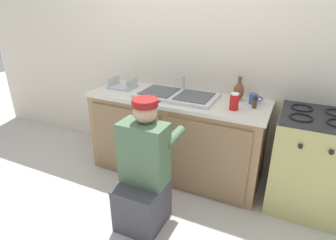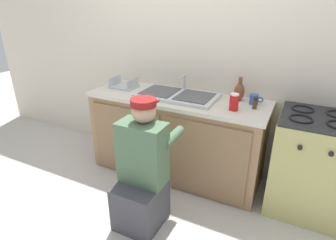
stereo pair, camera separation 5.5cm
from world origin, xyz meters
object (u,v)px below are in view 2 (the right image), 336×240
sink_double_basin (177,95)px  dish_rack_tray (124,85)px  stove_range (309,164)px  soda_cup_red (234,102)px  spice_bottle_pepper (255,103)px  plumber_person (142,175)px  coffee_mug (254,99)px  vase_decorative (239,91)px

sink_double_basin → dish_rack_tray: bearing=177.7°
dish_rack_tray → stove_range: bearing=-0.8°
sink_double_basin → soda_cup_red: (0.60, -0.11, 0.06)m
sink_double_basin → stove_range: bearing=-0.1°
stove_range → spice_bottle_pepper: bearing=178.8°
dish_rack_tray → soda_cup_red: 1.27m
sink_double_basin → stove_range: 1.36m
sink_double_basin → stove_range: sink_double_basin is taller
stove_range → spice_bottle_pepper: spice_bottle_pepper is taller
spice_bottle_pepper → dish_rack_tray: dish_rack_tray is taller
plumber_person → spice_bottle_pepper: bearing=49.7°
coffee_mug → plumber_person: bearing=-125.4°
sink_double_basin → vase_decorative: bearing=16.8°
stove_range → plumber_person: size_ratio=0.83×
spice_bottle_pepper → coffee_mug: size_ratio=0.83×
soda_cup_red → spice_bottle_pepper: bearing=35.6°
dish_rack_tray → soda_cup_red: (1.26, -0.13, 0.05)m
plumber_person → spice_bottle_pepper: 1.17m
vase_decorative → dish_rack_tray: 1.25m
spice_bottle_pepper → coffee_mug: (-0.03, 0.12, -0.00)m
sink_double_basin → spice_bottle_pepper: size_ratio=7.62×
sink_double_basin → vase_decorative: (0.58, 0.17, 0.07)m
stove_range → coffee_mug: (-0.55, 0.13, 0.47)m
vase_decorative → coffee_mug: (0.15, -0.05, -0.04)m
spice_bottle_pepper → vase_decorative: (-0.18, 0.17, 0.04)m
stove_range → plumber_person: 1.46m
stove_range → plumber_person: plumber_person is taller
plumber_person → coffee_mug: 1.24m
spice_bottle_pepper → sink_double_basin: bearing=-179.4°
sink_double_basin → spice_bottle_pepper: (0.76, 0.01, 0.03)m
vase_decorative → soda_cup_red: 0.28m
sink_double_basin → spice_bottle_pepper: sink_double_basin is taller
sink_double_basin → coffee_mug: sink_double_basin is taller
vase_decorative → soda_cup_red: vase_decorative is taller
plumber_person → sink_double_basin: bearing=94.7°
vase_decorative → soda_cup_red: (0.02, -0.28, -0.01)m
plumber_person → dish_rack_tray: plumber_person is taller
stove_range → vase_decorative: size_ratio=3.99×
sink_double_basin → vase_decorative: 0.61m
stove_range → soda_cup_red: bearing=-171.3°
stove_range → dish_rack_tray: (-1.95, 0.03, 0.45)m
plumber_person → soda_cup_red: 1.01m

